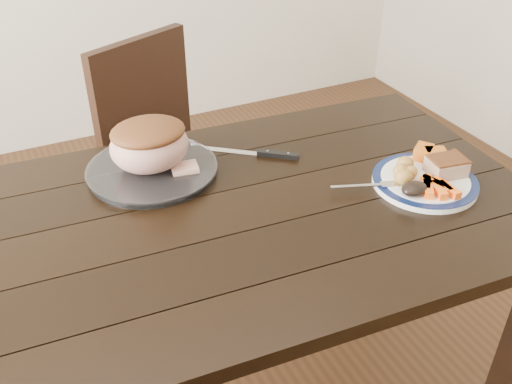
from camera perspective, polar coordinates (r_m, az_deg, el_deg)
name	(u,v)px	position (r m, az deg, el deg)	size (l,w,h in m)	color
dining_table	(225,242)	(1.47, -3.16, -5.00)	(1.66, 1.01, 0.75)	black
chair_far	(168,152)	(2.14, -8.81, 3.94)	(0.56, 0.57, 0.93)	black
dinner_plate	(425,182)	(1.58, 16.50, 0.97)	(0.28, 0.28, 0.02)	white
plate_rim	(425,179)	(1.57, 16.55, 1.23)	(0.28, 0.28, 0.02)	#0C183E
serving_platter	(152,171)	(1.58, -10.32, 2.11)	(0.35, 0.35, 0.02)	white
pork_slice	(446,167)	(1.59, 18.48, 2.40)	(0.09, 0.07, 0.04)	tan
roasted_potatoes	(405,171)	(1.55, 14.64, 2.09)	(0.09, 0.09, 0.04)	gold
carrot_batons	(436,187)	(1.52, 17.55, 0.47)	(0.09, 0.11, 0.02)	orange
pumpkin_wedges	(429,154)	(1.65, 16.93, 3.65)	(0.09, 0.09, 0.04)	orange
dark_mushroom	(414,189)	(1.49, 15.55, 0.33)	(0.07, 0.05, 0.03)	black
fork	(370,186)	(1.50, 11.30, 0.61)	(0.17, 0.08, 0.00)	silver
roast_joint	(149,146)	(1.55, -10.60, 4.54)	(0.21, 0.18, 0.14)	tan
cut_slice	(185,169)	(1.55, -7.14, 2.34)	(0.07, 0.06, 0.02)	tan
carving_knife	(264,153)	(1.64, 0.85, 3.88)	(0.27, 0.21, 0.01)	silver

